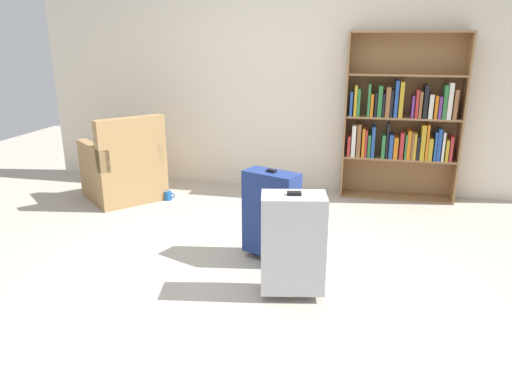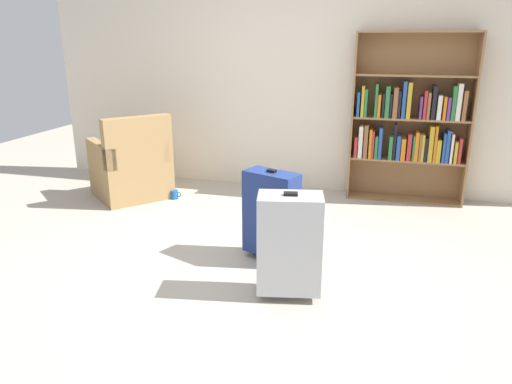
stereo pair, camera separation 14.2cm
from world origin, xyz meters
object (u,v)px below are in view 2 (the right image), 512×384
(mug, at_px, (175,194))
(armchair, at_px, (132,168))
(bookshelf, at_px, (410,122))
(suitcase_silver, at_px, (290,243))
(suitcase_navy_blue, at_px, (271,214))

(mug, bearing_deg, armchair, -174.42)
(bookshelf, bearing_deg, suitcase_silver, -108.90)
(bookshelf, xyz_separation_m, suitcase_navy_blue, (-1.03, -1.79, -0.45))
(mug, relative_size, suitcase_silver, 0.17)
(suitcase_navy_blue, bearing_deg, bookshelf, 60.12)
(bookshelf, relative_size, armchair, 1.73)
(suitcase_navy_blue, bearing_deg, suitcase_silver, -64.51)
(suitcase_silver, distance_m, suitcase_navy_blue, 0.56)
(armchair, distance_m, suitcase_silver, 2.60)
(mug, bearing_deg, bookshelf, 14.90)
(suitcase_silver, bearing_deg, bookshelf, 71.10)
(suitcase_silver, bearing_deg, suitcase_navy_blue, 115.49)
(bookshelf, height_order, suitcase_navy_blue, bookshelf)
(suitcase_silver, height_order, suitcase_navy_blue, suitcase_silver)
(armchair, distance_m, mug, 0.53)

